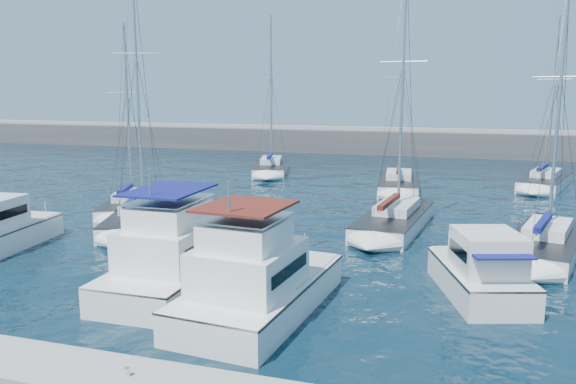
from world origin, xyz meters
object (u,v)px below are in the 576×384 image
(sailboat_mid_d, at_px, (395,220))
(motor_yacht_port_inner, at_px, (182,258))
(sailboat_mid_a, at_px, (130,207))
(sailboat_back_c, at_px, (544,182))
(motor_yacht_stbd_inner, at_px, (257,285))
(sailboat_back_a, at_px, (271,168))
(sailboat_back_b, at_px, (398,184))
(sailboat_mid_e, at_px, (545,244))
(motor_yacht_port_outer, at_px, (1,231))
(sailboat_mid_b, at_px, (140,218))
(motor_yacht_stbd_outer, at_px, (482,274))

(sailboat_mid_d, bearing_deg, motor_yacht_port_inner, -114.81)
(sailboat_mid_a, bearing_deg, sailboat_back_c, 15.27)
(motor_yacht_stbd_inner, bearing_deg, sailboat_mid_d, 82.42)
(motor_yacht_port_inner, relative_size, sailboat_back_a, 0.64)
(sailboat_back_b, bearing_deg, sailboat_mid_e, -66.69)
(motor_yacht_stbd_inner, bearing_deg, sailboat_mid_a, 141.31)
(sailboat_mid_e, xyz_separation_m, sailboat_back_c, (2.59, 21.52, 0.01))
(sailboat_back_b, bearing_deg, motor_yacht_port_outer, -132.15)
(sailboat_mid_b, bearing_deg, sailboat_mid_a, 112.65)
(motor_yacht_port_outer, bearing_deg, motor_yacht_stbd_outer, -6.22)
(motor_yacht_stbd_inner, distance_m, sailboat_mid_b, 15.67)
(motor_yacht_stbd_inner, height_order, sailboat_mid_d, sailboat_mid_d)
(motor_yacht_port_inner, relative_size, sailboat_mid_a, 0.80)
(sailboat_back_b, bearing_deg, sailboat_back_a, 149.87)
(motor_yacht_port_inner, bearing_deg, sailboat_mid_e, 30.76)
(sailboat_mid_e, distance_m, sailboat_back_a, 32.20)
(sailboat_back_b, distance_m, sailboat_back_c, 12.73)
(motor_yacht_port_outer, relative_size, sailboat_mid_e, 0.48)
(sailboat_mid_e, height_order, sailboat_back_a, sailboat_back_a)
(motor_yacht_stbd_outer, height_order, sailboat_mid_b, sailboat_mid_b)
(sailboat_mid_a, distance_m, sailboat_back_b, 21.96)
(motor_yacht_port_inner, bearing_deg, sailboat_back_c, 59.17)
(motor_yacht_stbd_inner, relative_size, sailboat_mid_e, 0.61)
(sailboat_back_a, xyz_separation_m, sailboat_back_c, (25.21, -1.40, -0.01))
(sailboat_mid_b, bearing_deg, sailboat_back_b, 33.65)
(sailboat_mid_b, xyz_separation_m, sailboat_back_c, (25.36, 22.54, -0.02))
(motor_yacht_port_inner, bearing_deg, motor_yacht_stbd_outer, 9.16)
(sailboat_mid_b, xyz_separation_m, sailboat_back_a, (0.15, 23.94, -0.01))
(motor_yacht_stbd_outer, distance_m, sailboat_mid_b, 20.50)
(motor_yacht_stbd_outer, bearing_deg, motor_yacht_port_outer, 162.36)
(sailboat_back_b, bearing_deg, sailboat_mid_a, -142.53)
(sailboat_mid_a, xyz_separation_m, sailboat_back_b, (16.07, 14.97, -0.00))
(motor_yacht_port_inner, height_order, sailboat_back_a, sailboat_back_a)
(sailboat_back_c, bearing_deg, motor_yacht_port_inner, -104.03)
(sailboat_mid_a, bearing_deg, sailboat_mid_d, -15.55)
(motor_yacht_stbd_outer, bearing_deg, sailboat_mid_e, 48.28)
(motor_yacht_port_outer, xyz_separation_m, motor_yacht_port_inner, (11.67, -2.07, 0.19))
(motor_yacht_port_inner, distance_m, sailboat_mid_a, 14.90)
(sailboat_mid_a, bearing_deg, motor_yacht_stbd_inner, -63.78)
(sailboat_mid_b, relative_size, sailboat_back_c, 1.14)
(sailboat_mid_a, height_order, sailboat_back_a, sailboat_back_a)
(sailboat_back_b, bearing_deg, motor_yacht_stbd_inner, -99.60)
(sailboat_back_c, bearing_deg, sailboat_mid_d, -103.54)
(sailboat_mid_a, relative_size, sailboat_mid_e, 0.91)
(motor_yacht_port_outer, relative_size, motor_yacht_stbd_inner, 0.78)
(motor_yacht_stbd_inner, bearing_deg, sailboat_back_a, 113.28)
(motor_yacht_port_outer, height_order, sailboat_mid_b, sailboat_mid_b)
(sailboat_mid_d, xyz_separation_m, sailboat_back_c, (10.53, 18.37, -0.00))
(sailboat_mid_d, height_order, sailboat_back_c, sailboat_mid_d)
(motor_yacht_stbd_outer, bearing_deg, sailboat_back_c, 60.84)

